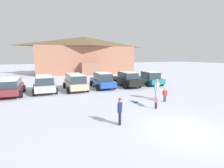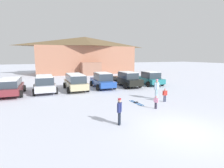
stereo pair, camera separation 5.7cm
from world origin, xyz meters
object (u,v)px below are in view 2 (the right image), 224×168
skier_child_in_pink_snowsuit (156,102)px  parked_maroon_van (10,86)px  parked_black_sedan (127,79)px  skier_child_in_red_jacket (165,94)px  parked_beige_suv (75,81)px  parked_silver_wagon (45,83)px  skier_adult_in_blue_parka (157,88)px  pair_of_skis (136,103)px  parked_blue_hatchback (102,80)px  skier_teen_in_navy_coat (119,110)px  parked_teal_hatchback (150,78)px  ski_lodge (85,55)px

skier_child_in_pink_snowsuit → parked_maroon_van: bearing=138.2°
parked_black_sedan → skier_child_in_red_jacket: bearing=-94.7°
parked_beige_suv → parked_black_sedan: 6.09m
parked_silver_wagon → parked_beige_suv: (3.01, -0.06, 0.02)m
parked_silver_wagon → parked_beige_suv: 3.01m
parked_maroon_van → parked_beige_suv: 5.96m
skier_adult_in_blue_parka → parked_silver_wagon: bearing=141.9°
skier_child_in_red_jacket → skier_adult_in_blue_parka: skier_adult_in_blue_parka is taller
parked_silver_wagon → parked_black_sedan: size_ratio=0.93×
pair_of_skis → skier_adult_in_blue_parka: bearing=10.8°
parked_blue_hatchback → parked_beige_suv: bearing=-176.6°
parked_blue_hatchback → skier_adult_in_blue_parka: (2.34, -6.72, 0.08)m
parked_black_sedan → skier_teen_in_navy_coat: 11.78m
skier_child_in_pink_snowsuit → parked_black_sedan: bearing=74.6°
parked_silver_wagon → parked_black_sedan: (9.10, -0.13, -0.03)m
parked_teal_hatchback → parked_silver_wagon: bearing=179.2°
parked_silver_wagon → pair_of_skis: size_ratio=2.59×
ski_lodge → skier_child_in_red_jacket: ski_lodge is taller
parked_beige_suv → parked_blue_hatchback: (3.07, 0.18, -0.05)m
pair_of_skis → skier_child_in_red_jacket: bearing=-13.4°
parked_black_sedan → skier_child_in_red_jacket: size_ratio=4.47×
parked_beige_suv → parked_blue_hatchback: 3.08m
ski_lodge → parked_silver_wagon: (-8.78, -18.08, -2.88)m
parked_teal_hatchback → skier_adult_in_blue_parka: (-3.88, -6.44, 0.11)m
ski_lodge → parked_teal_hatchback: bearing=-79.1°
parked_maroon_van → parked_silver_wagon: (2.95, 0.17, 0.05)m
skier_child_in_red_jacket → parked_beige_suv: bearing=126.2°
parked_maroon_van → skier_child_in_red_jacket: bearing=-32.8°
parked_beige_suv → skier_teen_in_navy_coat: (0.23, -10.29, -0.12)m
skier_child_in_red_jacket → skier_teen_in_navy_coat: (-5.25, -2.80, 0.20)m
skier_adult_in_blue_parka → skier_child_in_pink_snowsuit: bearing=-127.8°
skier_adult_in_blue_parka → skier_child_in_red_jacket: bearing=-85.4°
pair_of_skis → parked_black_sedan: bearing=67.5°
parked_black_sedan → skier_adult_in_blue_parka: (-0.68, -6.48, 0.08)m
parked_maroon_van → parked_blue_hatchback: 9.04m
parked_beige_suv → skier_child_in_pink_snowsuit: size_ratio=5.31×
ski_lodge → parked_black_sedan: (0.32, -18.21, -2.91)m
parked_silver_wagon → skier_child_in_red_jacket: 11.37m
pair_of_skis → ski_lodge: bearing=84.2°
parked_blue_hatchback → skier_child_in_pink_snowsuit: size_ratio=5.40×
ski_lodge → parked_black_sedan: size_ratio=4.28×
parked_maroon_van → skier_teen_in_navy_coat: bearing=-58.7°
parked_beige_suv → skier_teen_in_navy_coat: bearing=-88.7°
parked_beige_suv → skier_adult_in_blue_parka: (5.41, -6.54, 0.03)m
parked_beige_suv → parked_black_sedan: (6.09, -0.07, -0.05)m
parked_maroon_van → skier_child_in_pink_snowsuit: 12.96m
parked_maroon_van → parked_beige_suv: parked_beige_suv is taller
parked_teal_hatchback → skier_child_in_red_jacket: 8.32m
parked_teal_hatchback → skier_child_in_pink_snowsuit: parked_teal_hatchback is taller
parked_silver_wagon → parked_beige_suv: parked_beige_suv is taller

